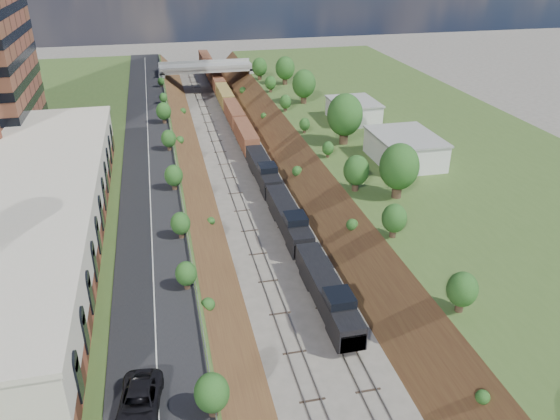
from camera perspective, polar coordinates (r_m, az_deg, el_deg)
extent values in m
cube|color=#3F5B25|center=(90.59, -24.44, 2.05)|extent=(44.00, 180.00, 5.00)
cube|color=#3F5B25|center=(99.81, 15.69, 5.67)|extent=(44.00, 180.00, 5.00)
cube|color=brown|center=(89.44, -10.32, 2.06)|extent=(10.00, 180.00, 10.00)
cube|color=brown|center=(92.66, 3.36, 3.35)|extent=(10.00, 180.00, 10.00)
cube|color=gray|center=(90.01, -5.00, 2.63)|extent=(1.58, 180.00, 0.18)
cube|color=gray|center=(90.78, -1.75, 2.94)|extent=(1.58, 180.00, 0.18)
cube|color=black|center=(87.50, -13.53, 4.77)|extent=(8.00, 180.00, 0.10)
cube|color=#99999E|center=(87.31, -10.88, 5.35)|extent=(0.06, 171.00, 0.30)
cube|color=brown|center=(68.52, -23.83, -2.21)|extent=(14.00, 62.00, 2.20)
cube|color=beige|center=(67.14, -24.33, 0.23)|extent=(14.00, 62.00, 4.30)
cube|color=beige|center=(66.21, -24.72, 2.09)|extent=(14.30, 62.30, 0.50)
cube|color=gray|center=(147.47, -12.20, 12.93)|extent=(1.50, 8.00, 6.20)
cube|color=gray|center=(149.53, -3.14, 13.66)|extent=(1.50, 8.00, 6.20)
cube|color=gray|center=(147.38, -7.72, 14.51)|extent=(24.00, 8.00, 1.00)
cube|color=gray|center=(143.32, -7.57, 14.50)|extent=(24.00, 0.30, 0.80)
cube|color=gray|center=(151.13, -7.90, 15.10)|extent=(24.00, 0.30, 0.80)
cube|color=silver|center=(87.44, 12.89, 6.20)|extent=(9.00, 12.00, 4.00)
cube|color=silver|center=(106.51, 7.67, 10.17)|extent=(8.00, 10.00, 3.60)
cylinder|color=#473323|center=(75.01, 12.13, 2.24)|extent=(1.30, 1.30, 2.62)
ellipsoid|color=#21511C|center=(73.80, 12.36, 4.47)|extent=(5.25, 5.25, 6.30)
cylinder|color=#473323|center=(51.85, -8.85, -10.34)|extent=(0.66, 0.66, 1.22)
ellipsoid|color=#21511C|center=(50.99, -8.97, -9.02)|extent=(2.45, 2.45, 2.94)
cube|color=black|center=(56.89, 6.54, -12.93)|extent=(2.40, 4.00, 0.90)
cube|color=black|center=(59.87, 4.95, -8.47)|extent=(2.80, 16.77, 2.61)
cube|color=black|center=(54.96, 7.13, -12.81)|extent=(2.57, 3.00, 1.80)
cube|color=silver|center=(54.33, 7.19, -11.99)|extent=(2.57, 3.00, 0.15)
cube|color=black|center=(55.79, 6.23, -9.09)|extent=(2.74, 3.10, 0.90)
cube|color=black|center=(74.50, 0.87, -0.81)|extent=(2.80, 16.77, 2.61)
cube|color=black|center=(90.26, -1.81, 4.26)|extent=(2.80, 16.77, 2.61)
cube|color=brown|center=(141.34, -6.24, 12.56)|extent=(2.80, 89.86, 3.35)
imported|color=black|center=(43.57, -14.49, -18.92)|extent=(3.77, 6.81, 1.80)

